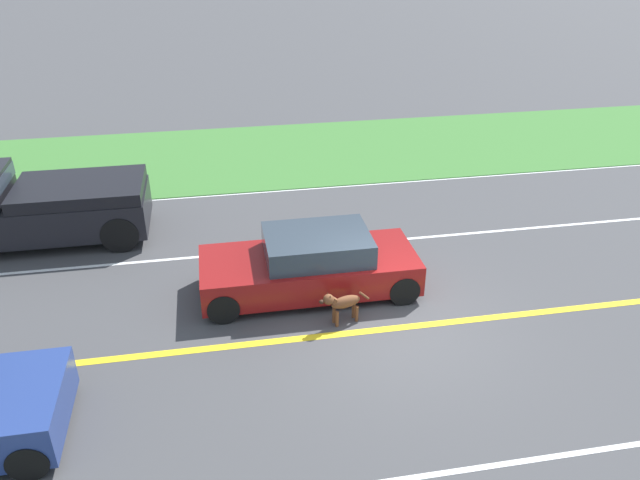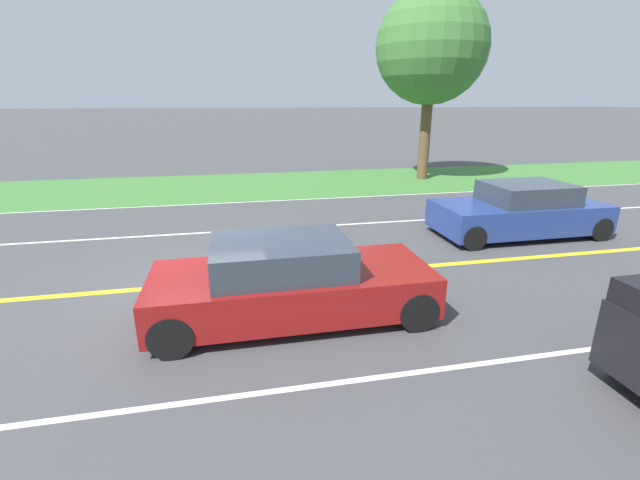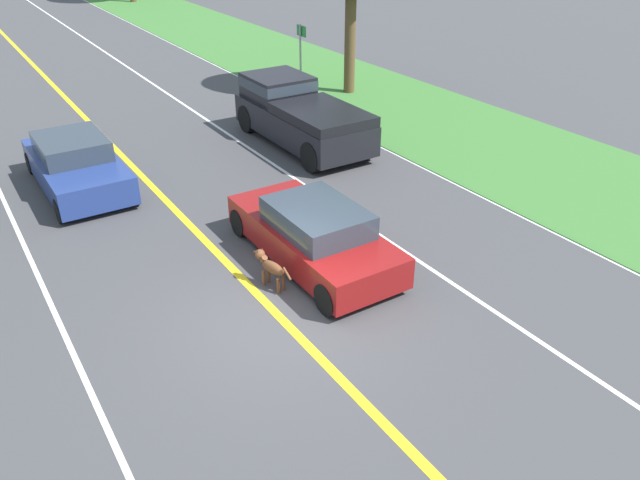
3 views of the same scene
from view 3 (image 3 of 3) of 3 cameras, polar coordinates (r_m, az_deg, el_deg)
name	(u,v)px [view 3 (image 3 of 3)]	position (r m, az deg, el deg)	size (l,w,h in m)	color
ground_plane	(281,318)	(11.67, -3.59, -7.16)	(400.00, 400.00, 0.00)	#424244
centre_divider_line	(281,318)	(11.66, -3.59, -7.15)	(0.18, 160.00, 0.01)	yellow
lane_edge_line_right	(537,223)	(15.72, 19.21, 1.44)	(0.14, 160.00, 0.01)	white
lane_dash_same_dir	(425,265)	(13.39, 9.56, -2.26)	(0.10, 160.00, 0.01)	white
lane_dash_oncoming	(89,389)	(10.83, -20.34, -12.67)	(0.10, 160.00, 0.01)	white
grass_verge_right	(615,194)	(18.02, 25.35, 3.80)	(6.00, 160.00, 0.03)	#3D7533
ego_car	(314,234)	(13.08, -0.57, 0.52)	(1.85, 4.46, 1.33)	maroon
dog	(270,266)	(12.33, -4.61, -2.39)	(0.38, 1.06, 0.75)	brown
pickup_truck	(298,113)	(19.60, -1.98, 11.53)	(2.08, 5.22, 1.85)	black
oncoming_car	(76,165)	(17.66, -21.39, 6.40)	(1.94, 4.33, 1.38)	navy
street_sign	(301,49)	(25.27, -1.77, 17.06)	(0.11, 0.64, 2.50)	gray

